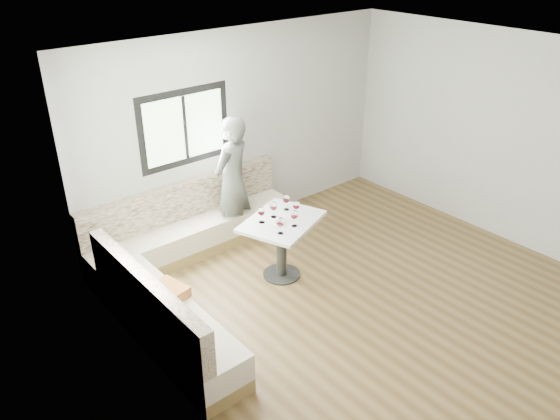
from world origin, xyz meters
name	(u,v)px	position (x,y,z in m)	size (l,w,h in m)	color
room	(370,189)	(-0.08, 0.08, 1.41)	(5.01, 5.01, 2.81)	brown
banquette	(181,263)	(-1.59, 1.63, 0.33)	(2.90, 2.80, 0.95)	olive
table	(282,234)	(-0.51, 1.04, 0.59)	(1.17, 1.04, 0.79)	black
person	(232,181)	(-0.45, 2.14, 0.89)	(0.65, 0.43, 1.79)	#4C4E49
olive_ramekin	(278,222)	(-0.61, 0.99, 0.81)	(0.11, 0.11, 0.05)	white
wine_glass_a	(280,222)	(-0.73, 0.80, 0.93)	(0.09, 0.09, 0.21)	white
wine_glass_b	(294,215)	(-0.50, 0.83, 0.93)	(0.09, 0.09, 0.21)	white
wine_glass_c	(296,206)	(-0.32, 1.00, 0.93)	(0.09, 0.09, 0.21)	white
wine_glass_d	(274,207)	(-0.54, 1.15, 0.93)	(0.09, 0.09, 0.21)	white
wine_glass_e	(286,199)	(-0.30, 1.21, 0.93)	(0.09, 0.09, 0.21)	white
wine_glass_f	(261,212)	(-0.74, 1.14, 0.93)	(0.09, 0.09, 0.21)	white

